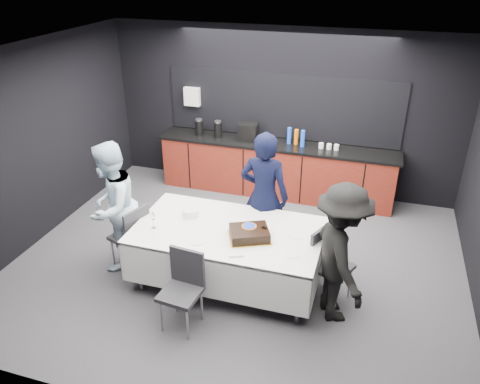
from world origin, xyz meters
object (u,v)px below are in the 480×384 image
at_px(plate_stack, 191,212).
at_px(person_right, 341,254).
at_px(party_table, 228,239).
at_px(person_center, 264,196).
at_px(chair_right, 327,259).
at_px(person_left, 112,207).
at_px(cake_assembly, 249,233).
at_px(chair_near, 183,284).
at_px(chair_left, 133,233).
at_px(champagne_flute, 153,217).

xyz_separation_m(plate_stack, person_right, (1.96, -0.40, 0.02)).
distance_m(party_table, person_center, 0.82).
bearing_deg(chair_right, plate_stack, 177.27).
relative_size(party_table, person_left, 1.32).
relative_size(cake_assembly, chair_near, 0.66).
bearing_deg(party_table, chair_near, -105.64).
distance_m(chair_left, chair_near, 1.31).
relative_size(plate_stack, chair_right, 0.22).
relative_size(plate_stack, champagne_flute, 0.93).
height_order(champagne_flute, chair_left, champagne_flute).
height_order(cake_assembly, person_center, person_center).
height_order(person_left, person_right, person_left).
relative_size(chair_left, chair_right, 1.00).
distance_m(champagne_flute, person_center, 1.51).
bearing_deg(person_left, chair_right, 90.15).
bearing_deg(person_right, chair_near, 86.01).
distance_m(plate_stack, chair_near, 1.12).
relative_size(chair_right, person_right, 0.55).
relative_size(plate_stack, chair_left, 0.22).
bearing_deg(plate_stack, person_center, 33.50).
height_order(chair_left, chair_right, same).
distance_m(chair_near, person_right, 1.78).
relative_size(party_table, cake_assembly, 3.80).
xyz_separation_m(cake_assembly, plate_stack, (-0.87, 0.28, -0.01)).
bearing_deg(champagne_flute, chair_right, 8.70).
bearing_deg(chair_left, person_center, 27.40).
bearing_deg(party_table, plate_stack, 163.39).
xyz_separation_m(chair_left, person_right, (2.69, -0.14, 0.31)).
bearing_deg(chair_left, chair_right, 3.94).
relative_size(party_table, chair_right, 2.51).
height_order(cake_assembly, person_left, person_left).
bearing_deg(chair_near, chair_left, 143.84).
height_order(cake_assembly, chair_left, cake_assembly).
height_order(plate_stack, person_left, person_left).
height_order(party_table, person_right, person_right).
xyz_separation_m(party_table, champagne_flute, (-0.89, -0.24, 0.30)).
bearing_deg(person_left, chair_left, 83.96).
height_order(person_center, person_right, person_center).
xyz_separation_m(chair_left, chair_right, (2.53, 0.17, 0.00)).
xyz_separation_m(chair_right, person_right, (0.16, -0.31, 0.31)).
bearing_deg(chair_right, person_right, -62.43).
xyz_separation_m(party_table, person_left, (-1.57, -0.08, 0.24)).
distance_m(party_table, champagne_flute, 0.97).
distance_m(cake_assembly, chair_left, 1.63).
relative_size(chair_near, person_right, 0.55).
bearing_deg(chair_right, chair_left, -176.06).
bearing_deg(champagne_flute, person_center, 39.60).
bearing_deg(chair_right, person_left, -176.72).
bearing_deg(party_table, person_left, -177.16).
bearing_deg(person_right, chair_right, 2.43).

